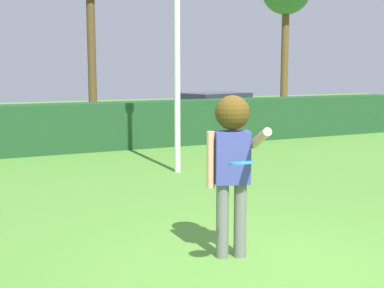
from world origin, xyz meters
TOP-DOWN VIEW (x-y plane):
  - ground_plane at (0.00, 0.00)m, footprint 60.00×60.00m
  - person at (-0.19, 0.38)m, footprint 0.54×0.83m
  - frisbee at (-0.49, -0.30)m, footprint 0.25×0.25m
  - lamppost at (1.31, 5.16)m, footprint 0.24×0.24m
  - hedge_row at (0.00, 8.83)m, footprint 21.31×0.90m
  - parked_car_black at (5.78, 11.89)m, footprint 4.48×2.66m

SIDE VIEW (x-z plane):
  - ground_plane at x=0.00m, z-range 0.00..0.00m
  - hedge_row at x=0.00m, z-range 0.00..1.22m
  - parked_car_black at x=5.78m, z-range 0.06..1.31m
  - person at x=-0.19m, z-range 0.28..2.09m
  - frisbee at x=-0.49m, z-range 1.17..1.23m
  - lamppost at x=1.31m, z-range 0.31..5.67m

